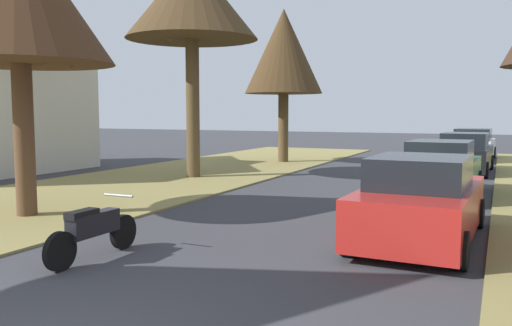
% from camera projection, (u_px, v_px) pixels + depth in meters
% --- Properties ---
extents(street_tree_left_mid_b, '(4.66, 4.66, 7.75)m').
position_uv_depth(street_tree_left_mid_b, '(192.00, 0.00, 18.62)').
color(street_tree_left_mid_b, brown).
rests_on(street_tree_left_mid_b, grass_verge_left).
extents(street_tree_left_far, '(3.63, 3.63, 7.09)m').
position_uv_depth(street_tree_left_far, '(284.00, 52.00, 24.68)').
color(street_tree_left_far, brown).
rests_on(street_tree_left_far, grass_verge_left).
extents(parked_sedan_red, '(2.08, 4.46, 1.57)m').
position_uv_depth(parked_sedan_red, '(421.00, 202.00, 9.72)').
color(parked_sedan_red, red).
rests_on(parked_sedan_red, ground).
extents(parked_sedan_green, '(2.08, 4.46, 1.57)m').
position_uv_depth(parked_sedan_green, '(440.00, 170.00, 15.06)').
color(parked_sedan_green, '#28663D').
rests_on(parked_sedan_green, ground).
extents(parked_sedan_black, '(2.08, 4.46, 1.57)m').
position_uv_depth(parked_sedan_black, '(465.00, 154.00, 20.87)').
color(parked_sedan_black, black).
rests_on(parked_sedan_black, ground).
extents(parked_sedan_white, '(2.08, 4.46, 1.57)m').
position_uv_depth(parked_sedan_white, '(473.00, 146.00, 26.33)').
color(parked_sedan_white, white).
rests_on(parked_sedan_white, ground).
extents(parked_motorcycle, '(0.60, 2.05, 0.97)m').
position_uv_depth(parked_motorcycle, '(93.00, 230.00, 8.51)').
color(parked_motorcycle, black).
rests_on(parked_motorcycle, ground).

